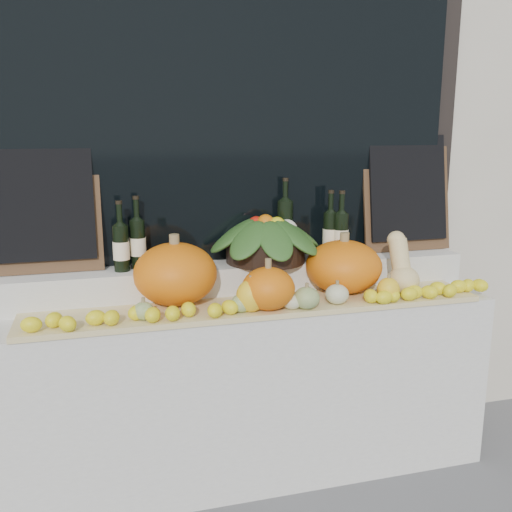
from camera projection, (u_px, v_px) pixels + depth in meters
storefront_facade at (217, 23)px, 3.10m from camera, size 7.00×0.94×4.50m
display_sill at (252, 387)px, 2.82m from camera, size 2.30×0.55×0.88m
rear_tier at (244, 278)px, 2.85m from camera, size 2.30×0.25×0.16m
straw_bedding at (259, 307)px, 2.60m from camera, size 2.10×0.32×0.02m
pumpkin_left at (175, 274)px, 2.58m from camera, size 0.41×0.41×0.28m
pumpkin_right at (344, 267)px, 2.77m from camera, size 0.39×0.39×0.26m
pumpkin_center at (268, 288)px, 2.51m from camera, size 0.28×0.28×0.19m
butternut_squash at (401, 268)px, 2.76m from camera, size 0.15×0.21×0.29m
decorative_gourds at (289, 297)px, 2.53m from camera, size 1.21×0.15×0.17m
lemon_heap at (266, 305)px, 2.49m from camera, size 2.20×0.16×0.06m
produce_bowl at (266, 238)px, 2.82m from camera, size 0.60×0.60×0.25m
wine_bottle_far_left at (121, 247)px, 2.63m from camera, size 0.08×0.08×0.33m
wine_bottle_near_left at (138, 243)px, 2.68m from camera, size 0.08×0.08×0.34m
wine_bottle_tall at (285, 229)px, 2.89m from camera, size 0.08×0.08×0.41m
wine_bottle_near_right at (330, 234)px, 2.91m from camera, size 0.08×0.08×0.35m
wine_bottle_far_right at (341, 235)px, 2.89m from camera, size 0.08×0.08×0.35m
chalkboard_left at (44, 203)px, 2.58m from camera, size 0.50×0.13×0.61m
chalkboard_right at (407, 191)px, 3.06m from camera, size 0.50×0.13×0.61m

